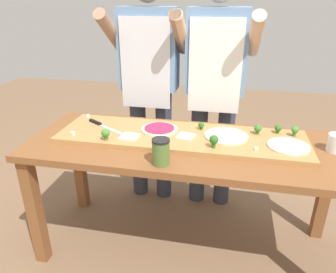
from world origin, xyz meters
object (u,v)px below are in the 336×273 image
Objects in this scene: cheese_crumble_c at (160,140)px; cook_right at (215,78)px; pizza_whole_beet_magenta at (159,129)px; pizza_slice_far_right at (129,137)px; broccoli_floret_center_right at (258,129)px; cheese_crumble_b at (256,149)px; chefs_knife at (101,125)px; sauce_jar at (161,152)px; cook_left at (149,75)px; pizza_whole_cheese_artichoke at (226,136)px; broccoli_floret_back_left at (201,125)px; broccoli_floret_front_left at (295,130)px; cheese_crumble_a at (88,116)px; broccoli_floret_front_right at (214,140)px; pizza_slice_near_left at (186,137)px; broccoli_floret_back_right at (278,128)px; pizza_whole_white_garlic at (289,146)px; prep_table at (189,159)px; broccoli_floret_center_left at (105,133)px; cheese_crumble_d at (73,133)px; flour_cup at (336,144)px.

cheese_crumble_c is 0.01× the size of cook_right.
pizza_whole_beet_magenta is 2.16× the size of pizza_slice_far_right.
broccoli_floret_center_right reaches higher than cheese_crumble_b.
cheese_crumble_c is (0.41, -0.15, 0.00)m from chefs_knife.
cook_left is at bearing 108.27° from sauce_jar.
cheese_crumble_c is (-0.36, -0.14, 0.00)m from pizza_whole_cheese_artichoke.
broccoli_floret_back_left is at bearing 28.10° from pizza_slice_far_right.
broccoli_floret_back_left is at bearing 69.79° from sauce_jar.
pizza_whole_beet_magenta is 0.78m from broccoli_floret_front_left.
sauce_jar reaches higher than cheese_crumble_a.
broccoli_floret_back_left reaches higher than pizza_whole_beet_magenta.
broccoli_floret_front_right is 0.83m from cook_left.
pizza_slice_near_left is at bearing -24.91° from pizza_whole_beet_magenta.
pizza_whole_cheese_artichoke is at bearing -77.23° from cook_right.
chefs_knife is at bearing 148.45° from pizza_slice_far_right.
broccoli_floret_back_right is 0.39× the size of sauce_jar.
broccoli_floret_back_right is 0.44m from broccoli_floret_front_right.
pizza_slice_near_left is at bearing -161.64° from broccoli_floret_center_right.
pizza_whole_white_garlic is at bearing -30.85° from cook_left.
pizza_whole_beet_magenta is 2.33× the size of pizza_slice_near_left.
pizza_whole_cheese_artichoke is (0.20, 0.08, 0.13)m from prep_table.
cheese_crumble_d is at bearing 172.74° from broccoli_floret_center_left.
cook_right is (0.05, 0.39, 0.20)m from broccoli_floret_back_left.
broccoli_floret_center_right is 0.63m from sauce_jar.
pizza_whole_beet_magenta is 0.58m from broccoli_floret_center_right.
cook_right is at bearing 129.01° from pizza_whole_white_garlic.
prep_table is 6.53× the size of chefs_knife.
broccoli_floret_back_right is at bearing 5.24° from chefs_knife.
broccoli_floret_front_left is 0.09m from broccoli_floret_back_right.
pizza_whole_beet_magenta is 12.91× the size of cheese_crumble_b.
pizza_slice_far_right is 5.67× the size of cheese_crumble_a.
cheese_crumble_a is 0.30m from cheese_crumble_d.
broccoli_floret_back_left is 0.30m from cheese_crumble_c.
pizza_whole_white_garlic is 0.19m from broccoli_floret_back_right.
prep_table is at bearing -99.95° from cook_right.
chefs_knife is at bearing 178.66° from flour_cup.
cheese_crumble_d is at bearing -162.17° from broccoli_floret_back_left.
broccoli_floret_center_right is (0.18, 0.07, 0.03)m from pizza_whole_cheese_artichoke.
broccoli_floret_center_left reaches higher than chefs_knife.
pizza_whole_white_garlic is 3.57× the size of broccoli_floret_front_left.
chefs_knife and pizza_whole_cheese_artichoke have the same top height.
chefs_knife is 15.80× the size of cheese_crumble_a.
pizza_whole_white_garlic is 1.26m from cheese_crumble_a.
cheese_crumble_c is at bearing -133.52° from broccoli_floret_back_left.
pizza_whole_beet_magenta is at bearing 46.54° from pizza_slice_far_right.
cheese_crumble_d is (-0.33, -0.03, 0.00)m from pizza_slice_far_right.
cheese_crumble_d is at bearing 179.81° from broccoli_floret_front_right.
cheese_crumble_a is at bearing 97.58° from cheese_crumble_d.
pizza_whole_cheese_artichoke is 0.92m from cheese_crumble_a.
broccoli_floret_back_left reaches higher than cheese_crumble_d.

